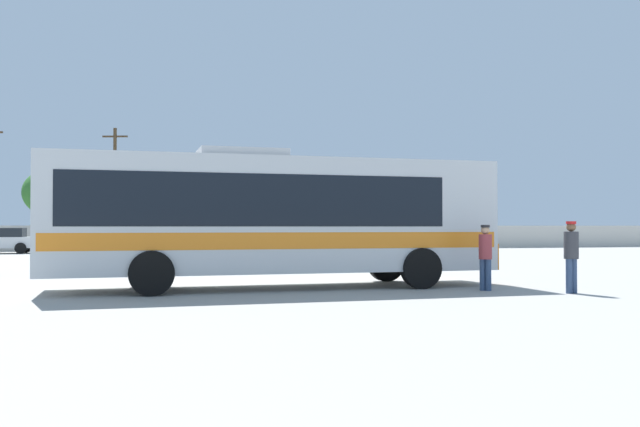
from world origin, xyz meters
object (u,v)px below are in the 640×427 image
at_px(parked_car_third_maroon, 207,238).
at_px(attendant_by_bus_door, 485,253).
at_px(parked_car_rightmost_black, 292,239).
at_px(roadside_tree_midleft, 51,193).
at_px(parked_car_leftmost_white, 1,240).
at_px(passenger_waiting_on_apron, 571,252).
at_px(roadside_tree_right, 361,195).
at_px(utility_pole_near, 115,186).
at_px(parked_car_second_dark_blue, 97,240).
at_px(roadside_tree_midright, 205,188).
at_px(coach_bus_silver_orange, 270,215).

bearing_deg(parked_car_third_maroon, attendant_by_bus_door, -79.84).
bearing_deg(attendant_by_bus_door, parked_car_rightmost_black, 89.43).
height_order(parked_car_rightmost_black, roadside_tree_midleft, roadside_tree_midleft).
height_order(parked_car_leftmost_white, parked_car_third_maroon, parked_car_third_maroon).
distance_m(passenger_waiting_on_apron, parked_car_third_maroon, 30.45).
height_order(passenger_waiting_on_apron, roadside_tree_right, roadside_tree_right).
xyz_separation_m(parked_car_third_maroon, utility_pole_near, (-6.08, 6.56, 3.67)).
bearing_deg(passenger_waiting_on_apron, parked_car_second_dark_blue, 114.82).
relative_size(parked_car_third_maroon, roadside_tree_right, 0.78).
xyz_separation_m(parked_car_third_maroon, roadside_tree_midleft, (-10.24, 5.90, 3.08)).
relative_size(attendant_by_bus_door, parked_car_third_maroon, 0.36).
relative_size(parked_car_rightmost_black, roadside_tree_midright, 0.64).
xyz_separation_m(passenger_waiting_on_apron, parked_car_second_dark_blue, (-13.41, 29.00, -0.20)).
relative_size(parked_car_rightmost_black, roadside_tree_right, 0.72).
bearing_deg(roadside_tree_midleft, parked_car_third_maroon, -29.97).
height_order(parked_car_third_maroon, roadside_tree_midleft, roadside_tree_midleft).
bearing_deg(coach_bus_silver_orange, parked_car_rightmost_black, 78.32).
distance_m(roadside_tree_midleft, roadside_tree_right, 23.30).
xyz_separation_m(attendant_by_bus_door, roadside_tree_right, (7.73, 37.62, 3.20)).
height_order(parked_car_rightmost_black, roadside_tree_right, roadside_tree_right).
bearing_deg(attendant_by_bus_door, passenger_waiting_on_apron, -33.15).
bearing_deg(parked_car_leftmost_white, coach_bus_silver_orange, -65.15).
distance_m(passenger_waiting_on_apron, roadside_tree_midright, 36.48).
distance_m(coach_bus_silver_orange, passenger_waiting_on_apron, 7.45).
xyz_separation_m(coach_bus_silver_orange, parked_car_third_maroon, (-0.02, 26.73, -1.08)).
bearing_deg(passenger_waiting_on_apron, attendant_by_bus_door, 146.85).
bearing_deg(roadside_tree_right, attendant_by_bus_door, -101.61).
height_order(attendant_by_bus_door, parked_car_rightmost_black, attendant_by_bus_door).
bearing_deg(attendant_by_bus_door, roadside_tree_right, 78.39).
distance_m(attendant_by_bus_door, roadside_tree_right, 38.54).
xyz_separation_m(passenger_waiting_on_apron, parked_car_third_maroon, (-6.79, 29.68, -0.16)).
bearing_deg(parked_car_rightmost_black, utility_pole_near, 147.68).
bearing_deg(roadside_tree_midright, parked_car_leftmost_white, -150.83).
xyz_separation_m(parked_car_second_dark_blue, parked_car_rightmost_black, (12.02, -0.03, -0.02)).
xyz_separation_m(parked_car_leftmost_white, parked_car_rightmost_black, (17.40, 0.07, -0.03)).
distance_m(parked_car_leftmost_white, utility_pole_near, 10.12).
relative_size(utility_pole_near, roadside_tree_midright, 1.31).
distance_m(parked_car_second_dark_blue, roadside_tree_midright, 10.22).
distance_m(passenger_waiting_on_apron, roadside_tree_midleft, 39.55).
bearing_deg(roadside_tree_right, parked_car_third_maroon, -144.88).
relative_size(parked_car_third_maroon, roadside_tree_midleft, 0.82).
distance_m(parked_car_second_dark_blue, roadside_tree_midleft, 8.13).
bearing_deg(roadside_tree_midleft, passenger_waiting_on_apron, -64.42).
bearing_deg(parked_car_second_dark_blue, parked_car_leftmost_white, -178.98).
distance_m(coach_bus_silver_orange, utility_pole_near, 33.94).
relative_size(utility_pole_near, roadside_tree_right, 1.47).
height_order(attendant_by_bus_door, roadside_tree_midleft, roadside_tree_midleft).
distance_m(coach_bus_silver_orange, parked_car_leftmost_white, 28.63).
bearing_deg(roadside_tree_midleft, coach_bus_silver_orange, -72.55).
height_order(coach_bus_silver_orange, passenger_waiting_on_apron, coach_bus_silver_orange).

